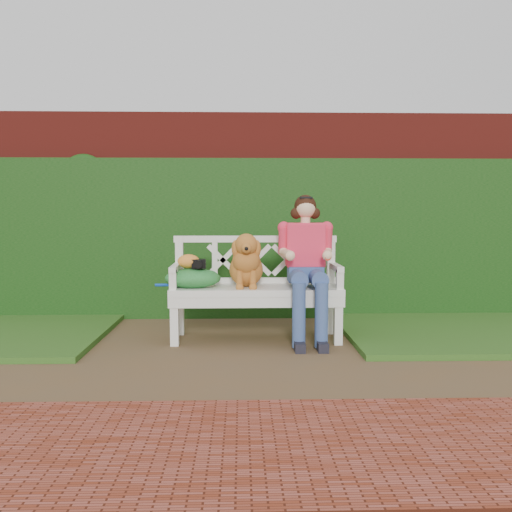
{
  "coord_description": "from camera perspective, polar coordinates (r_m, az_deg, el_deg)",
  "views": [
    {
      "loc": [
        0.15,
        -4.12,
        1.14
      ],
      "look_at": [
        0.28,
        0.65,
        0.75
      ],
      "focal_mm": 38.0,
      "sensor_mm": 36.0,
      "label": 1
    }
  ],
  "objects": [
    {
      "name": "ivy_hedge",
      "position": [
        5.81,
        -3.04,
        1.82
      ],
      "size": [
        10.0,
        0.18,
        1.7
      ],
      "primitive_type": "cube",
      "color": "#254C17",
      "rests_on": "ground"
    },
    {
      "name": "green_bag",
      "position": [
        4.79,
        -6.67,
        -2.28
      ],
      "size": [
        0.52,
        0.42,
        0.17
      ],
      "primitive_type": null,
      "rotation": [
        0.0,
        0.0,
        -0.08
      ],
      "color": "#29843B",
      "rests_on": "garden_bench"
    },
    {
      "name": "seated_woman",
      "position": [
        4.81,
        5.24,
        -1.72
      ],
      "size": [
        0.68,
        0.8,
        1.21
      ],
      "primitive_type": null,
      "rotation": [
        0.0,
        0.0,
        -0.27
      ],
      "color": "#F8517D",
      "rests_on": "ground"
    },
    {
      "name": "tennis_racket",
      "position": [
        4.84,
        -6.46,
        -3.04
      ],
      "size": [
        0.59,
        0.4,
        0.03
      ],
      "primitive_type": null,
      "rotation": [
        0.0,
        0.0,
        0.34
      ],
      "color": "white",
      "rests_on": "garden_bench"
    },
    {
      "name": "brick_paving",
      "position": [
        2.77,
        -4.8,
        -19.36
      ],
      "size": [
        4.0,
        1.2,
        0.03
      ],
      "primitive_type": "cube",
      "color": "maroon",
      "rests_on": "ground"
    },
    {
      "name": "camera_item",
      "position": [
        4.76,
        -6.05,
        -0.81
      ],
      "size": [
        0.13,
        0.1,
        0.08
      ],
      "primitive_type": "cube",
      "rotation": [
        0.0,
        0.0,
        0.04
      ],
      "color": "black",
      "rests_on": "green_bag"
    },
    {
      "name": "baseball_glove",
      "position": [
        4.78,
        -7.11,
        -0.55
      ],
      "size": [
        0.21,
        0.16,
        0.12
      ],
      "primitive_type": "ellipsoid",
      "rotation": [
        0.0,
        0.0,
        0.1
      ],
      "color": "orange",
      "rests_on": "green_bag"
    },
    {
      "name": "grass_right",
      "position": [
        5.62,
        22.27,
        -7.13
      ],
      "size": [
        2.6,
        2.0,
        0.05
      ],
      "primitive_type": "cube",
      "color": "#1C4614",
      "rests_on": "ground"
    },
    {
      "name": "dog",
      "position": [
        4.75,
        -1.04,
        -0.39
      ],
      "size": [
        0.42,
        0.5,
        0.48
      ],
      "primitive_type": null,
      "rotation": [
        0.0,
        0.0,
        -0.26
      ],
      "color": "olive",
      "rests_on": "garden_bench"
    },
    {
      "name": "garden_bench",
      "position": [
        4.86,
        0.0,
        -6.01
      ],
      "size": [
        1.62,
        0.73,
        0.48
      ],
      "primitive_type": null,
      "rotation": [
        0.0,
        0.0,
        0.08
      ],
      "color": "white",
      "rests_on": "ground"
    },
    {
      "name": "brick_wall",
      "position": [
        6.03,
        -3.0,
        4.3
      ],
      "size": [
        10.0,
        0.3,
        2.2
      ],
      "primitive_type": "cube",
      "color": "maroon",
      "rests_on": "ground"
    },
    {
      "name": "ground",
      "position": [
        4.28,
        -3.57,
        -10.78
      ],
      "size": [
        60.0,
        60.0,
        0.0
      ],
      "primitive_type": "plane",
      "color": "brown"
    }
  ]
}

